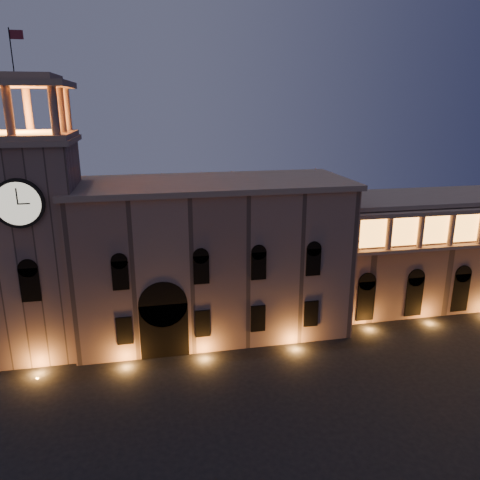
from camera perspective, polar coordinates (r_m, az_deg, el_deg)
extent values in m
plane|color=black|center=(39.58, 5.04, -24.40)|extent=(160.00, 160.00, 0.00)
cube|color=#846456|center=(53.93, -3.40, -2.34)|extent=(30.00, 12.00, 17.00)
cube|color=gray|center=(51.77, -3.56, 6.92)|extent=(30.80, 12.80, 0.60)
cube|color=black|center=(50.63, -9.24, -10.60)|extent=(5.00, 1.40, 6.00)
cylinder|color=black|center=(49.35, -9.40, -7.50)|extent=(5.00, 1.40, 5.00)
cube|color=orange|center=(50.54, -9.22, -10.91)|extent=(4.20, 0.20, 5.00)
cube|color=#846456|center=(52.99, -23.49, -1.22)|extent=(9.00, 9.00, 22.00)
cube|color=gray|center=(51.00, -24.94, 10.92)|extent=(9.80, 9.80, 0.50)
cylinder|color=black|center=(47.16, -25.41, 4.04)|extent=(4.60, 0.35, 4.60)
cylinder|color=beige|center=(47.03, -25.44, 4.01)|extent=(4.00, 0.12, 4.00)
cube|color=gray|center=(50.97, -25.01, 11.47)|extent=(9.40, 9.40, 0.50)
cube|color=orange|center=(50.95, -25.05, 11.81)|extent=(6.80, 6.80, 0.15)
cylinder|color=gray|center=(47.18, -26.39, 13.90)|extent=(0.76, 0.76, 4.20)
cylinder|color=gray|center=(46.41, -21.72, 14.41)|extent=(0.76, 0.76, 4.20)
cylinder|color=gray|center=(54.59, -24.43, 14.26)|extent=(0.76, 0.76, 4.20)
cylinder|color=gray|center=(53.92, -20.37, 14.68)|extent=(0.76, 0.76, 4.20)
cylinder|color=gray|center=(50.16, -21.00, 14.56)|extent=(0.76, 0.76, 4.20)
cube|color=gray|center=(50.90, -25.68, 16.78)|extent=(9.80, 9.80, 0.60)
cube|color=gray|center=(50.92, -25.77, 17.45)|extent=(7.50, 7.50, 0.60)
cylinder|color=black|center=(51.07, -26.11, 20.01)|extent=(0.10, 0.10, 4.00)
plane|color=maroon|center=(51.09, -25.62, 21.65)|extent=(1.20, 0.00, 1.20)
cube|color=#7E5F51|center=(69.32, 25.39, -0.96)|extent=(40.00, 10.00, 14.00)
cube|color=gray|center=(67.70, 26.14, 4.91)|extent=(40.60, 10.60, 0.50)
cylinder|color=gray|center=(54.34, 14.04, 0.64)|extent=(0.70, 0.70, 4.00)
cylinder|color=gray|center=(56.16, 17.73, 0.85)|extent=(0.70, 0.70, 4.00)
cylinder|color=gray|center=(58.19, 21.18, 1.05)|extent=(0.70, 0.70, 4.00)
cylinder|color=gray|center=(60.42, 24.39, 1.22)|extent=(0.70, 0.70, 4.00)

